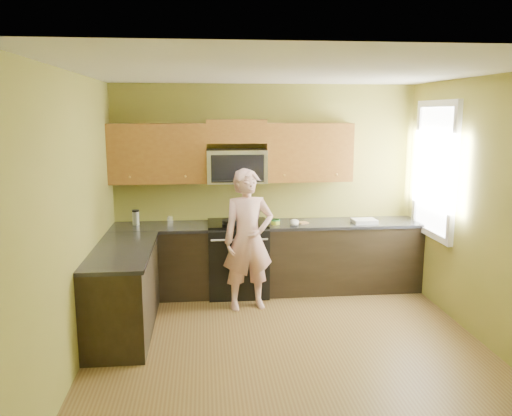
{
  "coord_description": "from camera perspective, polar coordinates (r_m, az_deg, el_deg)",
  "views": [
    {
      "loc": [
        -0.82,
        -4.72,
        2.33
      ],
      "look_at": [
        -0.2,
        1.3,
        1.2
      ],
      "focal_mm": 35.84,
      "sensor_mm": 36.0,
      "label": 1
    }
  ],
  "objects": [
    {
      "name": "countertop_left",
      "position": [
        5.58,
        -14.7,
        -4.64
      ],
      "size": [
        0.62,
        1.6,
        0.04
      ],
      "primitive_type": "cube",
      "color": "black",
      "rests_on": "cabinet_left_run"
    },
    {
      "name": "butter_tub",
      "position": [
        6.56,
        2.17,
        -1.84
      ],
      "size": [
        0.12,
        0.12,
        0.09
      ],
      "primitive_type": null,
      "rotation": [
        0.0,
        0.0,
        -0.03
      ],
      "color": "#DBE63C",
      "rests_on": "countertop_back"
    },
    {
      "name": "toast_slice",
      "position": [
        6.65,
        5.3,
        -1.64
      ],
      "size": [
        0.14,
        0.14,
        0.01
      ],
      "primitive_type": "cube",
      "rotation": [
        0.0,
        0.0,
        0.31
      ],
      "color": "#B27F47",
      "rests_on": "countertop_back"
    },
    {
      "name": "cabinet_back_run",
      "position": [
        6.74,
        1.35,
        -5.7
      ],
      "size": [
        4.0,
        0.6,
        0.88
      ],
      "primitive_type": "cube",
      "color": "black",
      "rests_on": "floor"
    },
    {
      "name": "frying_pan",
      "position": [
        6.45,
        -2.78,
        -1.78
      ],
      "size": [
        0.33,
        0.45,
        0.05
      ],
      "primitive_type": null,
      "rotation": [
        0.0,
        0.0,
        -0.26
      ],
      "color": "black",
      "rests_on": "stove"
    },
    {
      "name": "glass_c",
      "position": [
        6.57,
        -9.57,
        -1.43
      ],
      "size": [
        0.08,
        0.08,
        0.12
      ],
      "primitive_type": "cylinder",
      "rotation": [
        0.0,
        0.0,
        -0.13
      ],
      "color": "silver",
      "rests_on": "countertop_back"
    },
    {
      "name": "wall_left",
      "position": [
        4.96,
        -19.52,
        -1.43
      ],
      "size": [
        0.0,
        4.0,
        4.0
      ],
      "primitive_type": "plane",
      "rotation": [
        1.57,
        0.0,
        1.57
      ],
      "color": "olive",
      "rests_on": "ground"
    },
    {
      "name": "window",
      "position": [
        6.58,
        19.38,
        4.05
      ],
      "size": [
        0.06,
        1.06,
        1.66
      ],
      "primitive_type": null,
      "color": "white",
      "rests_on": "wall_right"
    },
    {
      "name": "napkin_a",
      "position": [
        6.48,
        4.28,
        -1.75
      ],
      "size": [
        0.14,
        0.14,
        0.06
      ],
      "primitive_type": "ellipsoid",
      "rotation": [
        0.0,
        0.0,
        -0.26
      ],
      "color": "silver",
      "rests_on": "countertop_back"
    },
    {
      "name": "woman",
      "position": [
        6.08,
        -0.88,
        -3.57
      ],
      "size": [
        0.68,
        0.51,
        1.69
      ],
      "primitive_type": "imported",
      "rotation": [
        0.0,
        0.0,
        0.17
      ],
      "color": "#DA776D",
      "rests_on": "floor"
    },
    {
      "name": "wall_front",
      "position": [
        3.01,
        10.38,
        -8.67
      ],
      "size": [
        4.0,
        0.0,
        4.0
      ],
      "primitive_type": "plane",
      "rotation": [
        -1.57,
        0.0,
        0.0
      ],
      "color": "olive",
      "rests_on": "ground"
    },
    {
      "name": "cabinet_left_run",
      "position": [
        5.72,
        -14.58,
        -9.09
      ],
      "size": [
        0.6,
        1.6,
        0.88
      ],
      "primitive_type": "cube",
      "color": "black",
      "rests_on": "floor"
    },
    {
      "name": "floor",
      "position": [
        5.33,
        3.7,
        -15.39
      ],
      "size": [
        4.0,
        4.0,
        0.0
      ],
      "primitive_type": "plane",
      "color": "brown",
      "rests_on": "ground"
    },
    {
      "name": "upper_cab_over_mw",
      "position": [
        6.57,
        -2.24,
        8.56
      ],
      "size": [
        0.76,
        0.33,
        0.3
      ],
      "primitive_type": "cube",
      "color": "brown",
      "rests_on": "wall_back"
    },
    {
      "name": "dish_towel",
      "position": [
        6.79,
        11.99,
        -1.43
      ],
      "size": [
        0.31,
        0.25,
        0.05
      ],
      "primitive_type": "cube",
      "rotation": [
        0.0,
        0.0,
        0.03
      ],
      "color": "silver",
      "rests_on": "countertop_back"
    },
    {
      "name": "stove",
      "position": [
        6.67,
        -2.05,
        -5.57
      ],
      "size": [
        0.76,
        0.65,
        0.95
      ],
      "primitive_type": null,
      "color": "black",
      "rests_on": "floor"
    },
    {
      "name": "upper_cab_right",
      "position": [
        6.75,
        5.8,
        3.04
      ],
      "size": [
        1.12,
        0.33,
        0.75
      ],
      "primitive_type": null,
      "color": "brown",
      "rests_on": "wall_back"
    },
    {
      "name": "microwave",
      "position": [
        6.59,
        -2.18,
        2.9
      ],
      "size": [
        0.76,
        0.4,
        0.42
      ],
      "primitive_type": null,
      "color": "silver",
      "rests_on": "wall_back"
    },
    {
      "name": "travel_mug",
      "position": [
        6.71,
        -13.23,
        -1.84
      ],
      "size": [
        0.09,
        0.09,
        0.19
      ],
      "primitive_type": null,
      "rotation": [
        0.0,
        0.0,
        0.0
      ],
      "color": "silver",
      "rests_on": "countertop_back"
    },
    {
      "name": "napkin_b",
      "position": [
        6.57,
        4.31,
        -1.54
      ],
      "size": [
        0.12,
        0.14,
        0.07
      ],
      "primitive_type": "ellipsoid",
      "rotation": [
        0.0,
        0.0,
        0.04
      ],
      "color": "silver",
      "rests_on": "countertop_back"
    },
    {
      "name": "wall_right",
      "position": [
        5.58,
        24.56,
        -0.51
      ],
      "size": [
        0.0,
        4.0,
        4.0
      ],
      "primitive_type": "plane",
      "rotation": [
        1.57,
        0.0,
        -1.57
      ],
      "color": "olive",
      "rests_on": "ground"
    },
    {
      "name": "ceiling",
      "position": [
        4.8,
        4.1,
        14.96
      ],
      "size": [
        4.0,
        4.0,
        0.0
      ],
      "primitive_type": "plane",
      "rotation": [
        3.14,
        0.0,
        0.0
      ],
      "color": "white",
      "rests_on": "ground"
    },
    {
      "name": "upper_cab_left",
      "position": [
        6.64,
        -10.76,
        2.77
      ],
      "size": [
        1.22,
        0.33,
        0.75
      ],
      "primitive_type": null,
      "color": "brown",
      "rests_on": "wall_back"
    },
    {
      "name": "wall_back",
      "position": [
        6.84,
        1.07,
        2.34
      ],
      "size": [
        4.0,
        0.0,
        4.0
      ],
      "primitive_type": "plane",
      "rotation": [
        1.57,
        0.0,
        0.0
      ],
      "color": "olive",
      "rests_on": "ground"
    },
    {
      "name": "countertop_back",
      "position": [
        6.62,
        1.38,
        -1.9
      ],
      "size": [
        4.0,
        0.62,
        0.04
      ],
      "primitive_type": "cube",
      "color": "black",
      "rests_on": "cabinet_back_run"
    }
  ]
}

